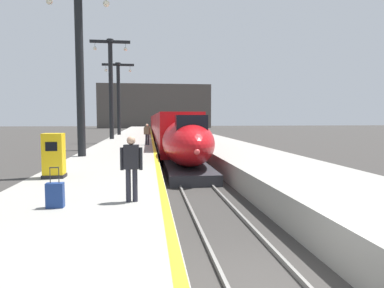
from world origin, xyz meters
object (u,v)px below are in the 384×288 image
Objects in this scene: station_column_mid at (79,55)px; passenger_mid_platform at (147,133)px; station_column_distant at (118,92)px; ticket_machine_yellow at (54,157)px; passenger_near_edge at (131,163)px; highspeed_train_main at (162,126)px; rolling_suitcase at (55,195)px; station_column_far at (111,80)px.

station_column_mid reaches higher than passenger_mid_platform.
ticket_machine_yellow is (0.35, -31.35, -4.75)m from station_column_distant.
ticket_machine_yellow is (0.35, -6.92, -4.89)m from station_column_mid.
ticket_machine_yellow is at bearing 127.14° from passenger_near_edge.
highspeed_train_main is 47.55× the size of ticket_machine_yellow.
station_column_mid is 5.87× the size of ticket_machine_yellow.
rolling_suitcase is at bearing -168.94° from passenger_near_edge.
highspeed_train_main is 45.02× the size of passenger_mid_platform.
highspeed_train_main is at bearing 84.26° from rolling_suitcase.
station_column_distant reaches higher than passenger_near_edge.
station_column_mid is at bearing -90.00° from station_column_far.
passenger_near_edge is at bearing -82.92° from station_column_far.
highspeed_train_main is 18.63m from station_column_far.
passenger_mid_platform reaches higher than ticket_machine_yellow.
ticket_machine_yellow is (0.35, -22.63, -5.25)m from station_column_far.
passenger_near_edge is (3.29, -35.24, -4.50)m from station_column_distant.
passenger_mid_platform reaches higher than rolling_suitcase.
station_column_far is at bearing -90.00° from station_column_distant.
passenger_mid_platform is 1.72× the size of rolling_suitcase.
station_column_distant is at bearing 90.00° from station_column_mid.
highspeed_train_main reaches higher than passenger_near_edge.
rolling_suitcase is at bearing -74.86° from ticket_machine_yellow.
passenger_mid_platform is 18.82m from rolling_suitcase.
ticket_machine_yellow is (-3.28, -14.45, -0.25)m from passenger_mid_platform.
ticket_machine_yellow is at bearing -97.99° from highspeed_train_main.
rolling_suitcase is (1.50, -26.87, -5.68)m from station_column_far.
passenger_near_edge reaches higher than ticket_machine_yellow.
highspeed_train_main is 77.48× the size of rolling_suitcase.
rolling_suitcase is at bearing -87.59° from station_column_distant.
station_column_mid is 24.43m from station_column_distant.
station_column_distant is at bearing 92.41° from rolling_suitcase.
passenger_near_edge is 1.00× the size of passenger_mid_platform.
highspeed_train_main is at bearing 82.01° from ticket_machine_yellow.
station_column_distant is (-0.00, 8.72, -0.49)m from station_column_far.
station_column_mid is 1.03× the size of station_column_distant.
station_column_distant is (0.00, 24.43, -0.14)m from station_column_mid.
station_column_far is 10.26m from passenger_mid_platform.
station_column_far is (0.00, 15.71, 0.35)m from station_column_mid.
rolling_suitcase is (-4.40, -43.80, -0.61)m from highspeed_train_main.
passenger_near_edge is (3.29, -10.81, -4.64)m from station_column_mid.
rolling_suitcase is at bearing -95.74° from highspeed_train_main.
highspeed_train_main is 25.22m from passenger_mid_platform.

